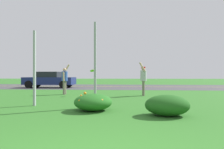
{
  "coord_description": "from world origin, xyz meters",
  "views": [
    {
      "loc": [
        0.48,
        -2.11,
        1.11
      ],
      "look_at": [
        -0.45,
        9.15,
        1.17
      ],
      "focal_mm": 33.51,
      "sensor_mm": 36.0,
      "label": 1
    }
  ],
  "objects_px": {
    "sign_post_near_path": "(35,68)",
    "person_thrower_blue_shirt": "(65,79)",
    "frisbee_lime": "(92,71)",
    "car_navy_center_left": "(49,80)",
    "sign_post_by_roadside": "(95,65)",
    "person_catcher_red_cap_gray_shirt": "(143,78)"
  },
  "relations": [
    {
      "from": "frisbee_lime",
      "to": "car_navy_center_left",
      "type": "relative_size",
      "value": 0.06
    },
    {
      "from": "sign_post_by_roadside",
      "to": "car_navy_center_left",
      "type": "height_order",
      "value": "sign_post_by_roadside"
    },
    {
      "from": "sign_post_near_path",
      "to": "person_thrower_blue_shirt",
      "type": "xyz_separation_m",
      "value": [
        -0.29,
        4.51,
        -0.45
      ]
    },
    {
      "from": "person_catcher_red_cap_gray_shirt",
      "to": "sign_post_near_path",
      "type": "bearing_deg",
      "value": -135.76
    },
    {
      "from": "person_thrower_blue_shirt",
      "to": "frisbee_lime",
      "type": "bearing_deg",
      "value": -13.31
    },
    {
      "from": "person_thrower_blue_shirt",
      "to": "person_catcher_red_cap_gray_shirt",
      "type": "xyz_separation_m",
      "value": [
        4.54,
        -0.36,
        0.04
      ]
    },
    {
      "from": "sign_post_by_roadside",
      "to": "frisbee_lime",
      "type": "distance_m",
      "value": 4.41
    },
    {
      "from": "frisbee_lime",
      "to": "person_thrower_blue_shirt",
      "type": "bearing_deg",
      "value": 166.69
    },
    {
      "from": "frisbee_lime",
      "to": "car_navy_center_left",
      "type": "xyz_separation_m",
      "value": [
        -5.23,
        7.01,
        -0.64
      ]
    },
    {
      "from": "person_catcher_red_cap_gray_shirt",
      "to": "person_thrower_blue_shirt",
      "type": "bearing_deg",
      "value": 175.43
    },
    {
      "from": "sign_post_near_path",
      "to": "frisbee_lime",
      "type": "height_order",
      "value": "sign_post_near_path"
    },
    {
      "from": "person_thrower_blue_shirt",
      "to": "car_navy_center_left",
      "type": "distance_m",
      "value": 7.49
    },
    {
      "from": "person_thrower_blue_shirt",
      "to": "person_catcher_red_cap_gray_shirt",
      "type": "bearing_deg",
      "value": -4.57
    },
    {
      "from": "sign_post_by_roadside",
      "to": "person_thrower_blue_shirt",
      "type": "distance_m",
      "value": 5.42
    },
    {
      "from": "person_catcher_red_cap_gray_shirt",
      "to": "sign_post_by_roadside",
      "type": "bearing_deg",
      "value": -114.17
    },
    {
      "from": "person_thrower_blue_shirt",
      "to": "frisbee_lime",
      "type": "height_order",
      "value": "person_thrower_blue_shirt"
    },
    {
      "from": "person_thrower_blue_shirt",
      "to": "frisbee_lime",
      "type": "xyz_separation_m",
      "value": [
        1.72,
        -0.41,
        0.45
      ]
    },
    {
      "from": "sign_post_near_path",
      "to": "frisbee_lime",
      "type": "xyz_separation_m",
      "value": [
        1.43,
        4.1,
        -0.0
      ]
    },
    {
      "from": "car_navy_center_left",
      "to": "sign_post_by_roadside",
      "type": "bearing_deg",
      "value": -61.75
    },
    {
      "from": "sign_post_by_roadside",
      "to": "car_navy_center_left",
      "type": "relative_size",
      "value": 0.66
    },
    {
      "from": "sign_post_by_roadside",
      "to": "person_thrower_blue_shirt",
      "type": "height_order",
      "value": "sign_post_by_roadside"
    },
    {
      "from": "person_catcher_red_cap_gray_shirt",
      "to": "frisbee_lime",
      "type": "xyz_separation_m",
      "value": [
        -2.83,
        -0.04,
        0.4
      ]
    }
  ]
}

